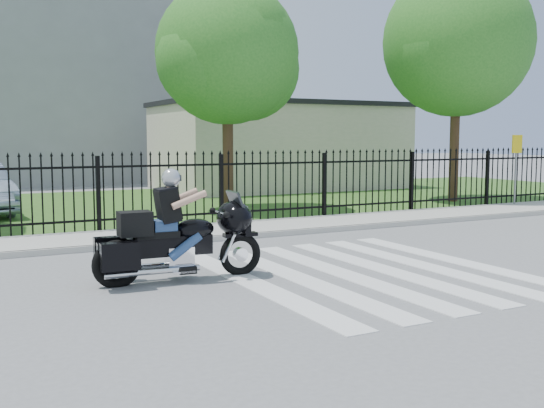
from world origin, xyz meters
name	(u,v)px	position (x,y,z in m)	size (l,w,h in m)	color
ground	(364,272)	(0.00, 0.00, 0.00)	(120.00, 120.00, 0.00)	slate
crosswalk	(364,271)	(0.00, 0.00, 0.01)	(5.00, 5.50, 0.01)	silver
sidewalk	(238,229)	(0.00, 5.00, 0.06)	(40.00, 2.00, 0.12)	#ADAAA3
curb	(257,235)	(0.00, 4.00, 0.06)	(40.00, 0.12, 0.12)	#ADAAA3
grass_strip	(150,204)	(0.00, 12.00, 0.01)	(40.00, 12.00, 0.02)	#2D511B
iron_fence	(221,191)	(0.00, 6.00, 0.90)	(26.00, 0.04, 1.80)	black
tree_mid	(227,53)	(1.50, 9.00, 4.67)	(4.20, 4.20, 6.78)	#382316
tree_right	(457,42)	(9.50, 8.00, 5.39)	(5.00, 5.00, 7.90)	#382316
building_low	(279,148)	(7.00, 16.00, 1.75)	(10.00, 6.00, 3.50)	beige
building_low_roof	(279,105)	(7.00, 16.00, 3.60)	(10.20, 6.20, 0.20)	black
building_tall	(6,60)	(-3.00, 26.00, 6.00)	(15.00, 10.00, 12.00)	gray
motorcycle_rider	(175,234)	(-2.98, 0.81, 0.73)	(2.69, 0.90, 1.78)	black
traffic_sign	(516,155)	(9.90, 5.69, 1.67)	(0.47, 0.09, 2.17)	gray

